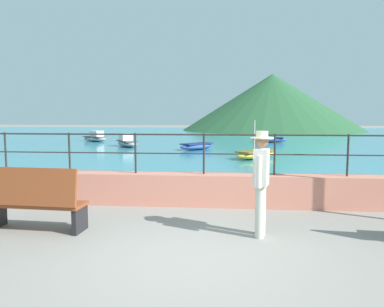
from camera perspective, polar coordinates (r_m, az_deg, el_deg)
name	(u,v)px	position (r m, az deg, el deg)	size (l,w,h in m)	color
ground_plane	(189,260)	(5.46, -0.43, -15.79)	(120.00, 120.00, 0.00)	gray
promenade_wall	(204,190)	(8.43, 1.78, -5.46)	(20.00, 0.56, 0.70)	tan
railing	(204,146)	(8.29, 1.80, 1.09)	(18.44, 0.04, 0.90)	#282623
lake_water	(221,138)	(30.95, 4.43, 2.33)	(64.00, 44.32, 0.06)	teal
hill_main	(272,102)	(45.99, 11.97, 7.54)	(21.28, 21.28, 6.65)	#285633
bench_main	(34,200)	(7.08, -22.79, -6.43)	(1.73, 0.66, 1.13)	brown
person_walking	(261,178)	(6.29, 10.38, -3.69)	(0.38, 0.56, 1.75)	beige
boat_1	(269,140)	(26.43, 11.60, 2.08)	(2.34, 1.01, 0.36)	#2D4C9E
boat_2	(255,154)	(16.75, 9.56, -0.09)	(2.24, 2.29, 1.69)	gold
boat_3	(95,138)	(27.66, -14.40, 2.34)	(2.41, 2.03, 0.76)	gray
boat_4	(127,142)	(22.96, -9.79, 1.71)	(2.04, 2.41, 0.76)	gray
boat_5	(197,146)	(20.68, 0.72, 1.13)	(2.19, 2.32, 0.36)	#2D4C9E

